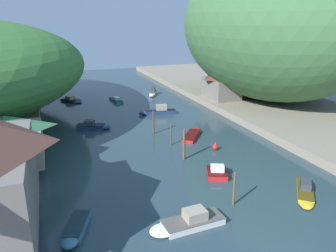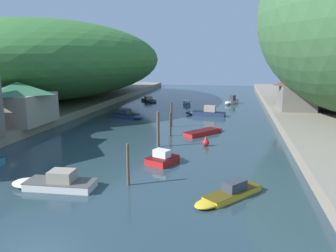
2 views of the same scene
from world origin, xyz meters
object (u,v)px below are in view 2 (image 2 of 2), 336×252
Objects in this scene: right_bank_cottage at (297,92)px; boat_far_upstream at (205,113)px; boat_moored_right at (206,132)px; boat_navy_launch at (129,115)px; boathouse_shed at (19,102)px; boat_mid_channel at (187,103)px; boat_red_skiff at (164,158)px; boat_open_rowboat at (149,100)px; boat_small_dinghy at (228,194)px; channel_buoy_near at (206,142)px; boat_near_quay at (231,101)px; boat_white_cruiser at (53,183)px.

right_bank_cottage reaches higher than boat_far_upstream.
boat_moored_right is (1.21, -11.98, -0.26)m from boat_far_upstream.
right_bank_cottage is 1.47× the size of boat_navy_launch.
boathouse_shed is 32.39m from boat_mid_channel.
boat_red_skiff is 0.68× the size of boat_mid_channel.
boat_navy_launch is (1.63, -18.38, 0.10)m from boat_open_rowboat.
boat_red_skiff is (-5.65, 6.48, 0.08)m from boat_small_dinghy.
boat_open_rowboat is at bearing -154.52° from boat_navy_launch.
boathouse_shed is 26.53m from boat_far_upstream.
boathouse_shed reaches higher than boat_far_upstream.
boat_navy_launch is at bearing 60.33° from boat_open_rowboat.
boat_red_skiff reaches higher than channel_buoy_near.
boat_near_quay is at bearing 145.37° from boat_open_rowboat.
boat_small_dinghy is 30.28m from boat_navy_launch.
boat_moored_right is (2.56, 11.71, -0.15)m from boat_red_skiff.
boat_white_cruiser is 1.20× the size of boat_open_rowboat.
boat_white_cruiser reaches higher than boat_small_dinghy.
boat_small_dinghy reaches higher than boat_mid_channel.
boat_near_quay reaches higher than boat_red_skiff.
channel_buoy_near is at bearing 64.06° from boat_navy_launch.
channel_buoy_near is (-2.07, -31.90, -0.10)m from boat_near_quay.
boat_open_rowboat is 18.45m from boat_navy_launch.
boat_red_skiff is 39.63m from boat_open_rowboat.
boat_red_skiff is 21.88m from boat_navy_launch.
boat_white_cruiser reaches higher than boat_open_rowboat.
right_bank_cottage reaches higher than channel_buoy_near.
boathouse_shed is 15.58m from boat_navy_launch.
boat_mid_channel is (-5.93, 24.11, 0.03)m from boat_moored_right.
boathouse_shed is at bearing -133.72° from boat_moored_right.
boat_red_skiff reaches higher than boat_mid_channel.
boat_white_cruiser is 31.90m from boat_far_upstream.
boat_navy_launch is (-6.43, -16.26, 0.14)m from boat_mid_channel.
channel_buoy_near is (14.50, -31.87, 0.10)m from boat_open_rowboat.
boat_mid_channel is at bearing 153.83° from right_bank_cottage.
right_bank_cottage is 30.90m from boat_red_skiff.
boat_mid_channel reaches higher than boat_moored_right.
boat_white_cruiser reaches higher than boat_moored_right.
boathouse_shed is 1.59× the size of boat_near_quay.
boat_far_upstream is 1.26× the size of boat_open_rowboat.
boathouse_shed is 1.14× the size of boat_far_upstream.
boat_navy_launch is (-12.35, 7.85, 0.17)m from boat_moored_right.
boat_open_rowboat is (-4.92, 45.16, -0.09)m from boat_white_cruiser.
boat_navy_launch reaches higher than boat_mid_channel.
boat_small_dinghy is at bearing 76.28° from boat_open_rowboat.
boat_small_dinghy reaches higher than boat_open_rowboat.
right_bank_cottage is (35.12, 18.50, 0.04)m from boathouse_shed.
boathouse_shed is 0.95× the size of right_bank_cottage.
boat_small_dinghy is at bearing -88.55° from boat_mid_channel.
boat_white_cruiser is 12.17m from boat_small_dinghy.
boat_far_upstream is at bearing -42.62° from boat_small_dinghy.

